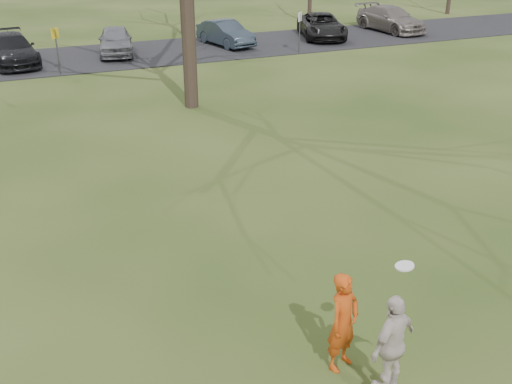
% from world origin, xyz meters
% --- Properties ---
extents(ground, '(120.00, 120.00, 0.00)m').
position_xyz_m(ground, '(0.00, 0.00, 0.00)').
color(ground, '#1E380F').
rests_on(ground, ground).
extents(parking_strip, '(62.00, 6.50, 0.04)m').
position_xyz_m(parking_strip, '(0.00, 25.00, 0.02)').
color(parking_strip, black).
rests_on(parking_strip, ground).
extents(player_defender, '(0.73, 0.63, 1.70)m').
position_xyz_m(player_defender, '(-0.07, 0.31, 0.85)').
color(player_defender, '#C1430F').
rests_on(player_defender, ground).
extents(car_3, '(2.47, 5.00, 1.40)m').
position_xyz_m(car_3, '(-3.81, 24.97, 0.74)').
color(car_3, black).
rests_on(car_3, parking_strip).
extents(car_4, '(2.35, 4.32, 1.39)m').
position_xyz_m(car_4, '(1.16, 25.21, 0.74)').
color(car_4, gray).
rests_on(car_4, parking_strip).
extents(car_5, '(2.27, 4.22, 1.32)m').
position_xyz_m(car_5, '(7.13, 25.23, 0.70)').
color(car_5, '#2E3A46').
rests_on(car_5, parking_strip).
extents(car_6, '(3.64, 5.37, 1.37)m').
position_xyz_m(car_6, '(13.05, 25.19, 0.72)').
color(car_6, black).
rests_on(car_6, parking_strip).
extents(car_7, '(2.56, 5.22, 1.46)m').
position_xyz_m(car_7, '(17.96, 25.47, 0.77)').
color(car_7, slate).
rests_on(car_7, parking_strip).
extents(catching_play, '(1.02, 0.70, 1.99)m').
position_xyz_m(catching_play, '(0.21, -0.59, 1.02)').
color(catching_play, beige).
rests_on(catching_play, ground).
extents(sign_yellow, '(0.35, 0.35, 2.08)m').
position_xyz_m(sign_yellow, '(-2.00, 22.00, 1.45)').
color(sign_yellow, '#47474C').
rests_on(sign_yellow, ground).
extents(sign_white, '(0.35, 0.35, 2.08)m').
position_xyz_m(sign_white, '(10.00, 22.00, 1.45)').
color(sign_white, '#47474C').
rests_on(sign_white, ground).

